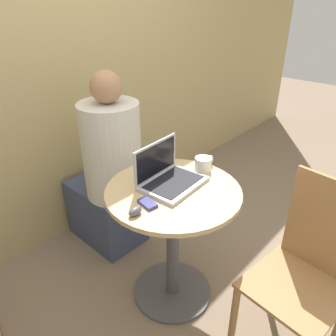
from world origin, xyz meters
TOP-DOWN VIEW (x-y plane):
  - ground_plane at (0.00, 0.00)m, footprint 12.00×12.00m
  - back_wall at (0.00, 1.04)m, footprint 7.00×0.05m
  - round_table at (0.00, 0.00)m, footprint 0.70×0.70m
  - laptop at (0.03, 0.06)m, footprint 0.34×0.27m
  - cell_phone at (-0.18, -0.00)m, footprint 0.07×0.11m
  - computer_mouse at (-0.28, -0.01)m, footprint 0.07×0.04m
  - coffee_cup at (0.27, 0.01)m, footprint 0.14×0.09m
  - chair_empty at (0.16, -0.66)m, footprint 0.44×0.44m
  - person_seated at (0.08, 0.64)m, footprint 0.37×0.58m

SIDE VIEW (x-z plane):
  - ground_plane at x=0.00m, z-range 0.00..0.00m
  - chair_empty at x=0.16m, z-range 0.01..0.95m
  - round_table at x=0.00m, z-range 0.14..0.88m
  - person_seated at x=0.08m, z-range -0.11..1.14m
  - cell_phone at x=-0.18m, z-range 0.74..0.76m
  - computer_mouse at x=-0.28m, z-range 0.74..0.78m
  - coffee_cup at x=0.27m, z-range 0.74..0.82m
  - laptop at x=0.03m, z-range 0.68..0.89m
  - back_wall at x=0.00m, z-range 0.00..2.60m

